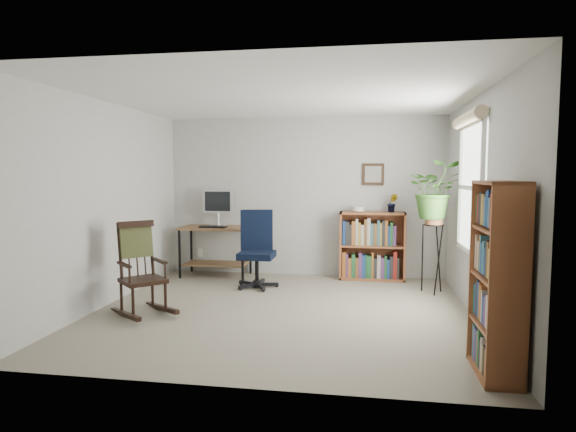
% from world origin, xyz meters
% --- Properties ---
extents(floor, '(4.20, 4.00, 0.00)m').
position_xyz_m(floor, '(0.00, 0.00, 0.00)').
color(floor, gray).
rests_on(floor, ground).
extents(ceiling, '(4.20, 4.00, 0.00)m').
position_xyz_m(ceiling, '(0.00, 0.00, 2.40)').
color(ceiling, silver).
rests_on(ceiling, ground).
extents(wall_back, '(4.20, 0.00, 2.40)m').
position_xyz_m(wall_back, '(0.00, 2.00, 1.20)').
color(wall_back, '#B4B5B0').
rests_on(wall_back, ground).
extents(wall_front, '(4.20, 0.00, 2.40)m').
position_xyz_m(wall_front, '(0.00, -2.00, 1.20)').
color(wall_front, '#B4B5B0').
rests_on(wall_front, ground).
extents(wall_left, '(0.00, 4.00, 2.40)m').
position_xyz_m(wall_left, '(-2.10, 0.00, 1.20)').
color(wall_left, '#B4B5B0').
rests_on(wall_left, ground).
extents(wall_right, '(0.00, 4.00, 2.40)m').
position_xyz_m(wall_right, '(2.10, 0.00, 1.20)').
color(wall_right, '#B4B5B0').
rests_on(wall_right, ground).
extents(window, '(0.12, 1.20, 1.50)m').
position_xyz_m(window, '(2.06, 0.30, 1.40)').
color(window, white).
rests_on(window, wall_right).
extents(desk, '(1.05, 0.58, 0.75)m').
position_xyz_m(desk, '(-1.32, 1.70, 0.38)').
color(desk, brown).
rests_on(desk, floor).
extents(monitor, '(0.46, 0.16, 0.56)m').
position_xyz_m(monitor, '(-1.32, 1.84, 1.03)').
color(monitor, '#BAB9BE').
rests_on(monitor, desk).
extents(keyboard, '(0.40, 0.15, 0.02)m').
position_xyz_m(keyboard, '(-1.32, 1.58, 0.77)').
color(keyboard, black).
rests_on(keyboard, desk).
extents(office_chair, '(0.70, 0.70, 1.07)m').
position_xyz_m(office_chair, '(-0.54, 1.06, 0.54)').
color(office_chair, black).
rests_on(office_chair, floor).
extents(rocking_chair, '(1.03, 1.02, 1.05)m').
position_xyz_m(rocking_chair, '(-1.50, -0.37, 0.52)').
color(rocking_chair, black).
rests_on(rocking_chair, floor).
extents(low_bookshelf, '(0.95, 0.32, 1.00)m').
position_xyz_m(low_bookshelf, '(1.03, 1.82, 0.50)').
color(low_bookshelf, '#955330').
rests_on(low_bookshelf, floor).
extents(tall_bookshelf, '(0.28, 0.66, 1.50)m').
position_xyz_m(tall_bookshelf, '(1.92, -1.45, 0.75)').
color(tall_bookshelf, '#955330').
rests_on(tall_bookshelf, floor).
extents(plant_stand, '(0.38, 0.38, 1.05)m').
position_xyz_m(plant_stand, '(1.80, 1.13, 0.53)').
color(plant_stand, black).
rests_on(plant_stand, floor).
extents(spider_plant, '(1.69, 1.88, 1.46)m').
position_xyz_m(spider_plant, '(1.80, 1.13, 1.71)').
color(spider_plant, '#356523').
rests_on(spider_plant, plant_stand).
extents(potted_plant_small, '(0.13, 0.24, 0.11)m').
position_xyz_m(potted_plant_small, '(1.31, 1.83, 1.05)').
color(potted_plant_small, '#356523').
rests_on(potted_plant_small, low_bookshelf).
extents(framed_picture, '(0.32, 0.04, 0.32)m').
position_xyz_m(framed_picture, '(1.03, 1.97, 1.55)').
color(framed_picture, black).
rests_on(framed_picture, wall_back).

